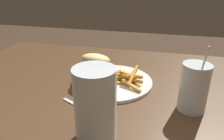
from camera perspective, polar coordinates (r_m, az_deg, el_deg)
The scene contains 4 objects.
meal_plate_near at distance 0.74m, azimuth -1.59°, elevation -1.03°, with size 0.27×0.27×0.11m.
beer_glass at distance 0.47m, azimuth -4.38°, elevation -9.73°, with size 0.09×0.09×0.17m.
juice_glass at distance 0.62m, azimuth 20.55°, elevation -4.76°, with size 0.07×0.07×0.19m.
spoon at distance 0.58m, azimuth -4.17°, elevation -11.37°, with size 0.16×0.10×0.01m.
Camera 1 is at (-0.09, 0.47, 1.10)m, focal length 35.00 mm.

